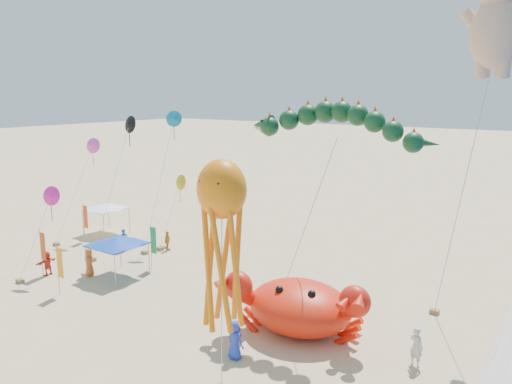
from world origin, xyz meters
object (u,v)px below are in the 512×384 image
Objects in this scene: cherub_kite at (496,19)px; octopus_kite at (222,232)px; canopy_white at (105,206)px; dragon_kite at (335,129)px; crab_inflatable at (299,305)px; canopy_blue at (117,242)px.

octopus_kite is at bearing -117.13° from cherub_kite.
canopy_white is (-23.33, 12.80, -4.44)m from octopus_kite.
canopy_white is (-24.04, 4.62, -7.95)m from dragon_kite.
crab_inflatable is 8.40m from octopus_kite.
octopus_kite is at bearing -94.96° from dragon_kite.
dragon_kite is at bearing 63.63° from crab_inflatable.
crab_inflatable is at bearing 91.58° from octopus_kite.
cherub_kite reaches higher than dragon_kite.
canopy_blue is (-20.92, -6.88, -13.30)m from cherub_kite.
dragon_kite is 25.74m from canopy_white.
dragon_kite is at bearing 6.99° from canopy_blue.
cherub_kite is 5.50× the size of canopy_white.
crab_inflatable is at bearing -116.37° from dragon_kite.
octopus_kite is (-6.78, -13.24, -8.86)m from cherub_kite.
canopy_white is (-30.12, -0.44, -13.30)m from cherub_kite.
cherub_kite is (6.96, 6.84, 14.29)m from crab_inflatable.
crab_inflatable reaches higher than canopy_white.
dragon_kite is at bearing 85.04° from octopus_kite.
octopus_kite is 16.13m from canopy_blue.
canopy_white is at bearing 164.54° from crab_inflatable.
canopy_white is at bearing 169.13° from dragon_kite.
crab_inflatable is at bearing 0.13° from canopy_blue.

